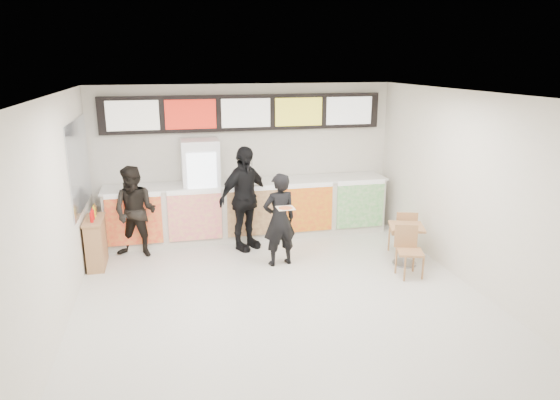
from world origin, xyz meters
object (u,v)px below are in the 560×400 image
object	(u,v)px
customer_main	(279,220)
customer_mid	(244,199)
cafe_table	(406,238)
condiment_ledge	(96,242)
service_counter	(250,209)
customer_left	(135,212)
drinks_fridge	(202,191)

from	to	relation	value
customer_main	customer_mid	distance (m)	1.02
customer_main	cafe_table	distance (m)	2.21
customer_mid	condiment_ledge	distance (m)	2.68
customer_mid	cafe_table	world-z (taller)	customer_mid
service_counter	cafe_table	xyz separation A→B (m)	(2.38, -2.00, -0.08)
customer_left	drinks_fridge	bearing A→B (deg)	46.25
service_counter	customer_main	xyz separation A→B (m)	(0.26, -1.51, 0.24)
customer_left	customer_mid	distance (m)	1.96
customer_main	customer_mid	xyz separation A→B (m)	(-0.46, 0.89, 0.16)
service_counter	condiment_ledge	size ratio (longest dim) A/B	5.44
customer_mid	customer_main	bearing A→B (deg)	-95.80
customer_left	customer_main	bearing A→B (deg)	-0.12
customer_left	condiment_ledge	distance (m)	0.84
customer_mid	drinks_fridge	bearing A→B (deg)	105.90
customer_main	cafe_table	world-z (taller)	customer_main
customer_main	customer_left	distance (m)	2.60
customer_main	service_counter	bearing A→B (deg)	-91.17
customer_main	condiment_ledge	size ratio (longest dim) A/B	1.59
customer_main	cafe_table	bearing A→B (deg)	156.19
service_counter	customer_left	bearing A→B (deg)	-165.90
drinks_fridge	customer_left	bearing A→B (deg)	-155.47
cafe_table	customer_mid	bearing A→B (deg)	170.41
cafe_table	condiment_ledge	distance (m)	5.32
service_counter	customer_main	bearing A→B (deg)	-80.35
cafe_table	condiment_ledge	xyz separation A→B (m)	(-5.20, 1.12, -0.05)
drinks_fridge	customer_left	size ratio (longest dim) A/B	1.21
customer_main	drinks_fridge	bearing A→B (deg)	-62.85
drinks_fridge	customer_main	distance (m)	1.95
customer_main	cafe_table	xyz separation A→B (m)	(2.13, -0.49, -0.33)
condiment_ledge	customer_mid	bearing A→B (deg)	5.79
customer_main	condiment_ledge	bearing A→B (deg)	-22.35
drinks_fridge	customer_left	distance (m)	1.36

